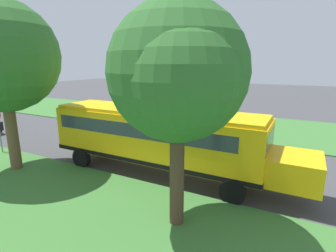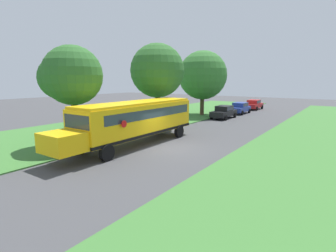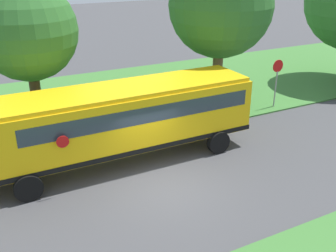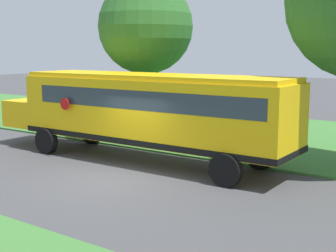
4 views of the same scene
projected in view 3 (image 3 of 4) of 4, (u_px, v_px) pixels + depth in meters
ground_plane at (164, 187)px, 14.52m from camera, size 120.00×120.00×0.00m
grass_verge at (87, 103)px, 22.66m from camera, size 12.00×80.00×0.08m
school_bus at (120, 118)px, 15.67m from camera, size 2.85×12.42×3.16m
oak_tree_beside_bus at (23, 32)px, 16.27m from camera, size 4.31×4.17×7.12m
oak_tree_roadside_mid at (219, 6)px, 19.53m from camera, size 5.23×5.23×8.22m
stop_sign at (277, 78)px, 21.41m from camera, size 0.08×0.68×2.74m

